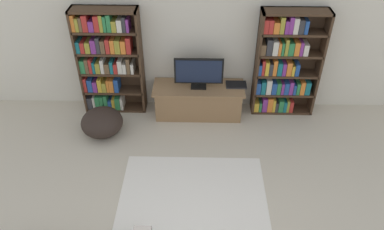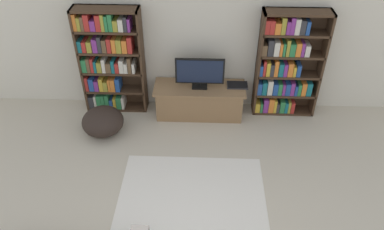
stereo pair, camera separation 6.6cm
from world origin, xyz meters
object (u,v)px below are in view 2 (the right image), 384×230
object	(u,v)px
tv_stand	(199,100)
beanbag_ottoman	(103,121)
bookshelf_right	(285,66)
laptop	(237,85)
television	(200,73)
bookshelf_left	(109,60)

from	to	relation	value
tv_stand	beanbag_ottoman	distance (m)	1.57
bookshelf_right	laptop	xyz separation A→B (m)	(-0.73, -0.09, -0.32)
bookshelf_right	beanbag_ottoman	world-z (taller)	bookshelf_right
television	beanbag_ottoman	world-z (taller)	television
beanbag_ottoman	laptop	bearing A→B (deg)	16.32
tv_stand	beanbag_ottoman	xyz separation A→B (m)	(-1.47, -0.55, -0.06)
bookshelf_left	beanbag_ottoman	distance (m)	0.98
television	laptop	size ratio (longest dim) A/B	2.31
tv_stand	beanbag_ottoman	bearing A→B (deg)	-159.53
television	laptop	world-z (taller)	television
tv_stand	beanbag_ottoman	size ratio (longest dim) A/B	2.29
bookshelf_left	beanbag_ottoman	size ratio (longest dim) A/B	2.75
bookshelf_left	tv_stand	size ratio (longest dim) A/B	1.20
television	beanbag_ottoman	xyz separation A→B (m)	(-1.47, -0.54, -0.58)
tv_stand	television	size ratio (longest dim) A/B	1.91
bookshelf_right	beanbag_ottoman	distance (m)	2.95
tv_stand	bookshelf_right	bearing A→B (deg)	6.41
television	laptop	bearing A→B (deg)	6.29
bookshelf_left	television	xyz separation A→B (m)	(1.43, -0.16, -0.11)
bookshelf_right	television	xyz separation A→B (m)	(-1.33, -0.16, -0.06)
bookshelf_left	laptop	world-z (taller)	bookshelf_left
bookshelf_right	tv_stand	size ratio (longest dim) A/B	1.20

